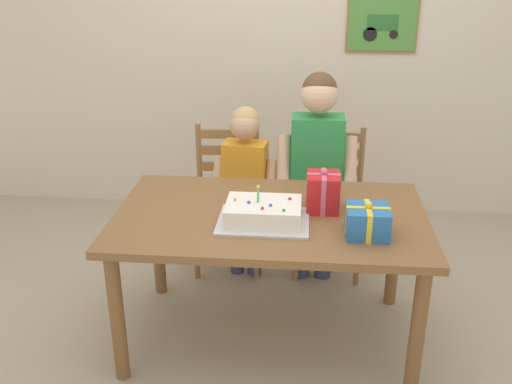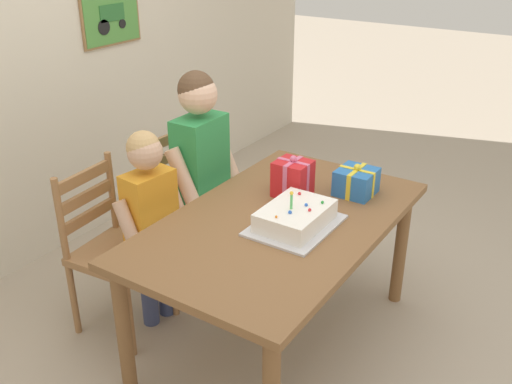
{
  "view_description": "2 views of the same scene",
  "coord_description": "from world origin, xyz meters",
  "px_view_note": "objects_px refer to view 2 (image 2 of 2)",
  "views": [
    {
      "loc": [
        0.16,
        -2.62,
        1.95
      ],
      "look_at": [
        -0.07,
        -0.03,
        0.87
      ],
      "focal_mm": 40.52,
      "sensor_mm": 36.0,
      "label": 1
    },
    {
      "loc": [
        -2.11,
        -1.25,
        2.05
      ],
      "look_at": [
        -0.12,
        0.05,
        0.91
      ],
      "focal_mm": 40.5,
      "sensor_mm": 36.0,
      "label": 2
    }
  ],
  "objects_px": {
    "gift_box_beside_cake": "(293,178)",
    "chair_right": "(193,202)",
    "child_younger": "(150,211)",
    "child_older": "(201,162)",
    "birthday_cake": "(295,217)",
    "gift_box_red_large": "(356,182)",
    "dining_table": "(279,235)",
    "chair_left": "(114,249)"
  },
  "relations": [
    {
      "from": "dining_table",
      "to": "gift_box_red_large",
      "type": "relative_size",
      "value": 7.75
    },
    {
      "from": "child_older",
      "to": "gift_box_beside_cake",
      "type": "bearing_deg",
      "value": -87.4
    },
    {
      "from": "gift_box_beside_cake",
      "to": "child_older",
      "type": "relative_size",
      "value": 0.17
    },
    {
      "from": "child_older",
      "to": "birthday_cake",
      "type": "bearing_deg",
      "value": -108.89
    },
    {
      "from": "child_younger",
      "to": "chair_left",
      "type": "bearing_deg",
      "value": 130.88
    },
    {
      "from": "chair_right",
      "to": "child_older",
      "type": "bearing_deg",
      "value": -121.88
    },
    {
      "from": "chair_left",
      "to": "dining_table",
      "type": "bearing_deg",
      "value": -67.79
    },
    {
      "from": "dining_table",
      "to": "child_younger",
      "type": "bearing_deg",
      "value": 106.67
    },
    {
      "from": "gift_box_beside_cake",
      "to": "birthday_cake",
      "type": "bearing_deg",
      "value": -147.82
    },
    {
      "from": "gift_box_beside_cake",
      "to": "chair_right",
      "type": "distance_m",
      "value": 0.83
    },
    {
      "from": "gift_box_beside_cake",
      "to": "chair_right",
      "type": "xyz_separation_m",
      "value": [
        0.07,
        0.74,
        -0.37
      ]
    },
    {
      "from": "chair_left",
      "to": "child_younger",
      "type": "relative_size",
      "value": 0.83
    },
    {
      "from": "chair_right",
      "to": "chair_left",
      "type": "bearing_deg",
      "value": -179.99
    },
    {
      "from": "gift_box_red_large",
      "to": "child_younger",
      "type": "bearing_deg",
      "value": 127.73
    },
    {
      "from": "gift_box_beside_cake",
      "to": "child_younger",
      "type": "bearing_deg",
      "value": 128.19
    },
    {
      "from": "chair_left",
      "to": "gift_box_red_large",
      "type": "bearing_deg",
      "value": -51.76
    },
    {
      "from": "gift_box_beside_cake",
      "to": "chair_right",
      "type": "height_order",
      "value": "gift_box_beside_cake"
    },
    {
      "from": "gift_box_red_large",
      "to": "chair_right",
      "type": "xyz_separation_m",
      "value": [
        -0.13,
        1.0,
        -0.34
      ]
    },
    {
      "from": "birthday_cake",
      "to": "chair_left",
      "type": "relative_size",
      "value": 0.48
    },
    {
      "from": "child_younger",
      "to": "gift_box_red_large",
      "type": "bearing_deg",
      "value": -52.27
    },
    {
      "from": "dining_table",
      "to": "gift_box_red_large",
      "type": "xyz_separation_m",
      "value": [
        0.46,
        -0.19,
        0.16
      ]
    },
    {
      "from": "dining_table",
      "to": "gift_box_beside_cake",
      "type": "distance_m",
      "value": 0.33
    },
    {
      "from": "gift_box_red_large",
      "to": "chair_left",
      "type": "distance_m",
      "value": 1.32
    },
    {
      "from": "gift_box_red_large",
      "to": "gift_box_beside_cake",
      "type": "xyz_separation_m",
      "value": [
        -0.2,
        0.27,
        0.03
      ]
    },
    {
      "from": "gift_box_red_large",
      "to": "gift_box_beside_cake",
      "type": "bearing_deg",
      "value": 126.7
    },
    {
      "from": "gift_box_beside_cake",
      "to": "child_older",
      "type": "distance_m",
      "value": 0.58
    },
    {
      "from": "gift_box_red_large",
      "to": "chair_right",
      "type": "distance_m",
      "value": 1.07
    },
    {
      "from": "gift_box_red_large",
      "to": "child_younger",
      "type": "xyz_separation_m",
      "value": [
        -0.66,
        0.85,
        -0.13
      ]
    },
    {
      "from": "chair_right",
      "to": "child_younger",
      "type": "height_order",
      "value": "child_younger"
    },
    {
      "from": "gift_box_red_large",
      "to": "chair_left",
      "type": "relative_size",
      "value": 0.22
    },
    {
      "from": "gift_box_beside_cake",
      "to": "gift_box_red_large",
      "type": "bearing_deg",
      "value": -53.3
    },
    {
      "from": "gift_box_red_large",
      "to": "child_older",
      "type": "distance_m",
      "value": 0.88
    },
    {
      "from": "chair_left",
      "to": "chair_right",
      "type": "relative_size",
      "value": 1.0
    },
    {
      "from": "birthday_cake",
      "to": "gift_box_beside_cake",
      "type": "relative_size",
      "value": 1.96
    },
    {
      "from": "gift_box_beside_cake",
      "to": "child_younger",
      "type": "relative_size",
      "value": 0.2
    },
    {
      "from": "chair_right",
      "to": "child_younger",
      "type": "relative_size",
      "value": 0.83
    },
    {
      "from": "birthday_cake",
      "to": "chair_right",
      "type": "height_order",
      "value": "birthday_cake"
    },
    {
      "from": "child_older",
      "to": "child_younger",
      "type": "height_order",
      "value": "child_older"
    },
    {
      "from": "gift_box_beside_cake",
      "to": "chair_right",
      "type": "bearing_deg",
      "value": 84.46
    },
    {
      "from": "child_younger",
      "to": "child_older",
      "type": "bearing_deg",
      "value": -0.06
    },
    {
      "from": "gift_box_beside_cake",
      "to": "child_older",
      "type": "height_order",
      "value": "child_older"
    },
    {
      "from": "dining_table",
      "to": "chair_right",
      "type": "bearing_deg",
      "value": 67.9
    }
  ]
}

